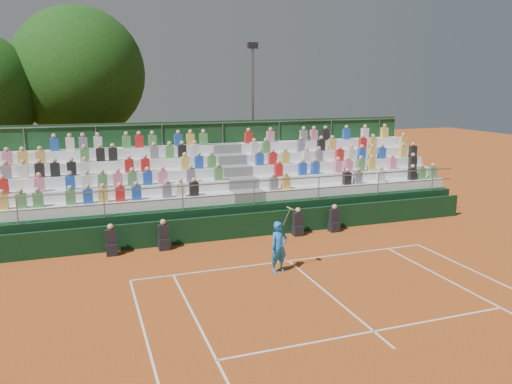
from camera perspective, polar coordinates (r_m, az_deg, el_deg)
name	(u,v)px	position (r m, az deg, el deg)	size (l,w,h in m)	color
ground	(289,261)	(17.89, 3.76, -7.88)	(90.00, 90.00, 0.00)	#AC4F1C
courtside_wall	(258,224)	(20.57, 0.28, -3.71)	(20.00, 0.15, 1.00)	black
line_officials	(232,231)	(19.79, -2.71, -4.43)	(9.53, 0.40, 1.19)	black
grandstand	(235,194)	(23.40, -2.42, -0.28)	(20.00, 5.20, 4.40)	black
tennis_player	(279,247)	(16.59, 2.63, -6.29)	(0.89, 0.56, 2.22)	blue
tree_east	(79,74)	(29.27, -19.58, 12.64)	(7.06, 7.06, 10.27)	#3B2615
floodlight_mast	(253,105)	(30.37, -0.37, 9.95)	(0.60, 0.25, 8.57)	gray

